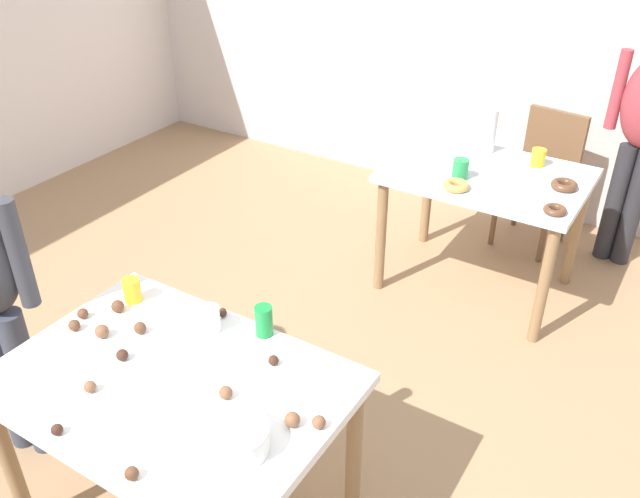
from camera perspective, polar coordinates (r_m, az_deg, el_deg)
name	(u,v)px	position (r m, az deg, el deg)	size (l,w,h in m)	color
wall_back	(525,21)	(4.80, 17.16, 18.12)	(6.40, 0.10, 2.60)	silver
dining_table_near	(173,401)	(2.43, -12.42, -12.60)	(1.18, 0.82, 0.75)	white
dining_table_far	(485,190)	(3.86, 13.95, 4.93)	(1.06, 0.77, 0.75)	silver
chair_far_table	(543,171)	(4.54, 18.52, 6.34)	(0.45, 0.45, 0.87)	brown
mixing_bowl	(236,438)	(2.08, -7.15, -15.71)	(0.20, 0.20, 0.08)	white
soda_can	(264,321)	(2.46, -4.82, -6.14)	(0.07, 0.07, 0.12)	#198438
fork_near	(179,486)	(2.04, -11.95, -19.23)	(0.17, 0.02, 0.01)	silver
cup_near_0	(132,290)	(2.73, -15.77, -3.40)	(0.07, 0.07, 0.10)	yellow
cup_near_1	(210,319)	(2.51, -9.42, -5.93)	(0.08, 0.08, 0.10)	white
cake_ball_0	(140,328)	(2.57, -15.13, -6.53)	(0.05, 0.05, 0.05)	brown
cake_ball_1	(132,473)	(2.08, -15.81, -17.97)	(0.04, 0.04, 0.04)	brown
cake_ball_2	(226,393)	(2.25, -8.07, -12.06)	(0.05, 0.05, 0.05)	brown
cake_ball_3	(118,306)	(2.70, -16.91, -4.71)	(0.05, 0.05, 0.05)	brown
cake_ball_4	(292,420)	(2.14, -2.39, -14.36)	(0.05, 0.05, 0.05)	brown
cake_ball_5	(102,331)	(2.59, -18.15, -6.70)	(0.05, 0.05, 0.05)	brown
cake_ball_6	(83,314)	(2.71, -19.62, -5.22)	(0.04, 0.04, 0.04)	brown
cake_ball_7	(122,355)	(2.47, -16.55, -8.68)	(0.04, 0.04, 0.04)	#3D2319
cake_ball_8	(90,387)	(2.38, -19.06, -11.06)	(0.04, 0.04, 0.04)	brown
cake_ball_10	(273,360)	(2.36, -4.00, -9.47)	(0.04, 0.04, 0.04)	#3D2319
cake_ball_11	(319,422)	(2.14, -0.10, -14.59)	(0.04, 0.04, 0.04)	brown
cake_ball_12	(222,313)	(2.59, -8.36, -5.40)	(0.04, 0.04, 0.04)	#3D2319
cake_ball_13	(57,430)	(2.27, -21.57, -14.17)	(0.04, 0.04, 0.04)	#3D2319
cake_ball_14	(74,325)	(2.66, -20.27, -6.14)	(0.04, 0.04, 0.04)	brown
pitcher_far	(487,130)	(4.03, 14.09, 9.81)	(0.11, 0.11, 0.26)	white
cup_far_0	(538,158)	(3.95, 18.16, 7.44)	(0.08, 0.08, 0.10)	yellow
cup_far_1	(460,169)	(3.68, 11.92, 6.71)	(0.09, 0.09, 0.11)	green
donut_far_0	(456,185)	(3.57, 11.54, 5.35)	(0.14, 0.14, 0.04)	gold
donut_far_1	(555,210)	(3.47, 19.44, 3.18)	(0.11, 0.11, 0.03)	brown
donut_far_2	(564,185)	(3.73, 20.15, 5.16)	(0.14, 0.14, 0.04)	brown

